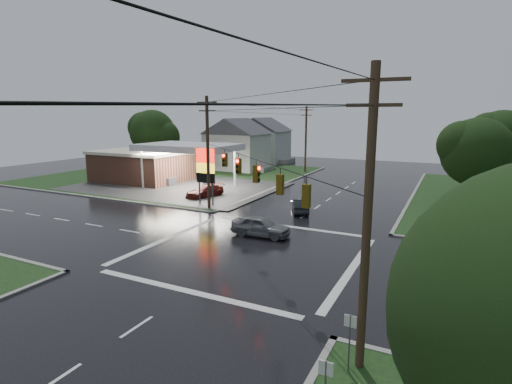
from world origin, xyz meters
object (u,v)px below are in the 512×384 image
at_px(tree_nw_behind, 153,133).
at_px(tree_ne_near, 478,152).
at_px(pylon_sign, 205,167).
at_px(car_north, 300,206).
at_px(house_far, 263,139).
at_px(house_near, 237,143).
at_px(car_crossing, 261,226).
at_px(utility_pole_n, 306,138).
at_px(utility_pole_nw, 208,151).
at_px(gas_station, 151,163).
at_px(car_pump, 205,191).
at_px(tree_ne_far, 502,140).
at_px(utility_pole_se, 367,219).

bearing_deg(tree_nw_behind, tree_ne_near, -9.47).
relative_size(pylon_sign, car_north, 1.48).
bearing_deg(house_far, house_near, -85.24).
bearing_deg(car_crossing, utility_pole_n, 12.04).
relative_size(utility_pole_nw, house_far, 1.00).
bearing_deg(pylon_sign, house_far, 106.98).
xyz_separation_m(gas_station, house_far, (3.73, 28.30, 1.86)).
bearing_deg(tree_ne_near, car_pump, -163.59).
height_order(house_far, car_north, house_far).
height_order(gas_station, tree_ne_far, tree_ne_far).
xyz_separation_m(utility_pole_se, tree_nw_behind, (-43.34, 39.49, 0.46)).
distance_m(utility_pole_se, car_north, 24.43).
xyz_separation_m(utility_pole_nw, car_north, (8.70, 2.57, -5.06)).
bearing_deg(tree_ne_far, car_pump, -146.45).
bearing_deg(gas_station, house_near, 73.83).
bearing_deg(house_far, car_pump, -75.25).
bearing_deg(house_far, tree_ne_far, -19.71).
distance_m(gas_station, house_far, 28.61).
bearing_deg(car_pump, utility_pole_nw, -34.93).
distance_m(utility_pole_n, car_north, 27.77).
height_order(pylon_sign, house_near, house_near).
bearing_deg(car_north, tree_nw_behind, -53.30).
distance_m(tree_nw_behind, car_north, 37.99).
distance_m(tree_nw_behind, tree_ne_near, 48.65).
height_order(gas_station, utility_pole_n, utility_pole_n).
xyz_separation_m(pylon_sign, utility_pole_nw, (1.00, -1.00, 1.71)).
relative_size(utility_pole_n, car_pump, 2.21).
distance_m(utility_pole_se, tree_nw_behind, 58.64).
distance_m(car_north, car_crossing, 8.47).
xyz_separation_m(pylon_sign, car_pump, (-2.50, 3.50, -3.32)).
xyz_separation_m(gas_station, utility_pole_n, (16.18, 18.30, 2.92)).
xyz_separation_m(tree_ne_near, tree_ne_far, (3.01, 12.00, 0.62)).
height_order(utility_pole_nw, house_near, utility_pole_nw).
relative_size(gas_station, car_pump, 5.50).
bearing_deg(car_pump, gas_station, 172.99).
distance_m(utility_pole_nw, house_near, 28.90).
bearing_deg(tree_nw_behind, utility_pole_n, 18.21).
bearing_deg(utility_pole_se, house_near, 123.79).
height_order(tree_ne_near, car_crossing, tree_ne_near).
bearing_deg(tree_ne_far, tree_ne_near, -104.07).
bearing_deg(utility_pole_se, tree_nw_behind, 137.66).
height_order(house_near, tree_nw_behind, tree_nw_behind).
relative_size(utility_pole_nw, car_crossing, 2.37).
xyz_separation_m(gas_station, tree_nw_behind, (-8.17, 10.29, 3.63)).
height_order(utility_pole_n, car_north, utility_pole_n).
height_order(pylon_sign, utility_pole_se, utility_pole_se).
bearing_deg(utility_pole_nw, tree_ne_far, 42.59).
height_order(utility_pole_nw, car_crossing, utility_pole_nw).
distance_m(utility_pole_se, tree_ne_near, 31.83).
xyz_separation_m(utility_pole_nw, car_crossing, (8.58, -5.90, -4.93)).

